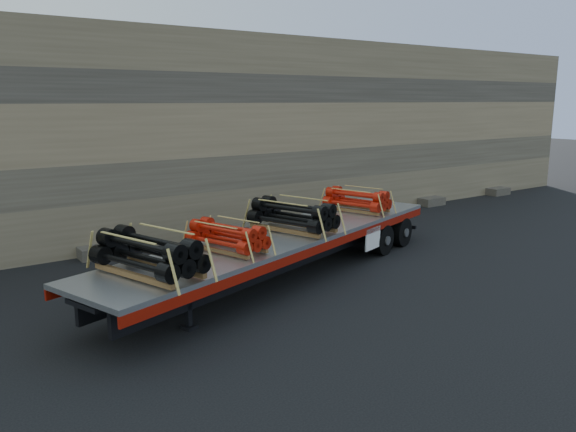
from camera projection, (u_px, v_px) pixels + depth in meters
name	position (u px, v px, depth m)	size (l,w,h in m)	color
ground	(266.00, 279.00, 15.02)	(120.00, 120.00, 0.00)	black
rock_wall	(164.00, 135.00, 19.51)	(44.00, 3.00, 7.00)	#7A6B54
trailer	(284.00, 256.00, 15.03)	(12.21, 2.35, 1.22)	#B7B9BF
bundle_front	(149.00, 255.00, 11.31)	(1.18, 2.36, 0.84)	black
bundle_midfront	(227.00, 237.00, 13.13)	(0.94, 1.88, 0.67)	#B61909
bundle_midrear	(293.00, 216.00, 15.14)	(1.15, 2.30, 0.82)	black
bundle_rear	(357.00, 200.00, 17.83)	(0.99, 1.97, 0.70)	#B61909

